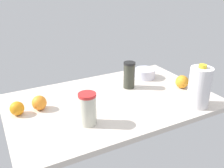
% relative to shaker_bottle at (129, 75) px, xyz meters
% --- Properties ---
extents(countertop, '(1.20, 0.76, 0.03)m').
position_rel_shaker_bottle_xyz_m(countertop, '(-0.18, -0.10, -0.10)').
color(countertop, beige).
rests_on(countertop, ground).
extents(shaker_bottle, '(0.08, 0.08, 0.17)m').
position_rel_shaker_bottle_xyz_m(shaker_bottle, '(0.00, 0.00, 0.00)').
color(shaker_bottle, '#34362B').
rests_on(shaker_bottle, countertop).
extents(tumbler_cup, '(0.09, 0.09, 0.16)m').
position_rel_shaker_bottle_xyz_m(tumbler_cup, '(-0.40, -0.28, -0.00)').
color(tumbler_cup, beige).
rests_on(tumbler_cup, countertop).
extents(mixing_bowl, '(0.15, 0.15, 0.07)m').
position_rel_shaker_bottle_xyz_m(mixing_bowl, '(0.19, 0.09, -0.05)').
color(mixing_bowl, silver).
rests_on(mixing_bowl, countertop).
extents(milk_jug, '(0.12, 0.12, 0.24)m').
position_rel_shaker_bottle_xyz_m(milk_jug, '(0.21, -0.39, 0.03)').
color(milk_jug, white).
rests_on(milk_jug, countertop).
extents(orange_far_back, '(0.08, 0.08, 0.08)m').
position_rel_shaker_bottle_xyz_m(orange_far_back, '(-0.58, -0.02, -0.05)').
color(orange_far_back, orange).
rests_on(orange_far_back, countertop).
extents(orange_loose, '(0.07, 0.07, 0.07)m').
position_rel_shaker_bottle_xyz_m(orange_loose, '(-0.70, -0.02, -0.05)').
color(orange_loose, orange).
rests_on(orange_loose, countertop).
extents(orange_near_front, '(0.08, 0.08, 0.08)m').
position_rel_shaker_bottle_xyz_m(orange_near_front, '(0.30, -0.16, -0.04)').
color(orange_near_front, orange).
rests_on(orange_near_front, countertop).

